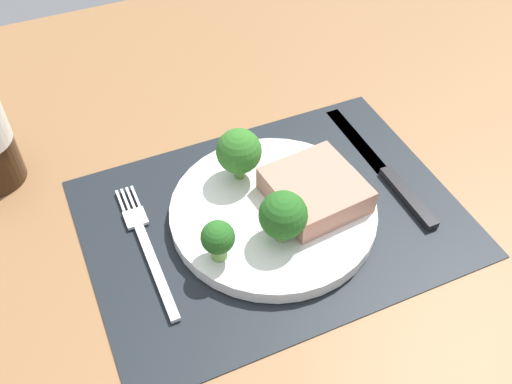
# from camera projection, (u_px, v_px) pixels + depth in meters

# --- Properties ---
(ground_plane) EXTENTS (1.40, 1.10, 0.03)m
(ground_plane) POSITION_uv_depth(u_px,v_px,m) (273.00, 227.00, 0.67)
(ground_plane) COLOR brown
(placemat) EXTENTS (0.41, 0.30, 0.00)m
(placemat) POSITION_uv_depth(u_px,v_px,m) (273.00, 217.00, 0.65)
(placemat) COLOR black
(placemat) RESTS_ON ground_plane
(plate) EXTENTS (0.23, 0.23, 0.02)m
(plate) POSITION_uv_depth(u_px,v_px,m) (273.00, 212.00, 0.65)
(plate) COLOR white
(plate) RESTS_ON placemat
(steak) EXTENTS (0.10, 0.11, 0.03)m
(steak) POSITION_uv_depth(u_px,v_px,m) (315.00, 190.00, 0.64)
(steak) COLOR tan
(steak) RESTS_ON plate
(broccoli_back_left) EXTENTS (0.05, 0.05, 0.06)m
(broccoli_back_left) POSITION_uv_depth(u_px,v_px,m) (239.00, 151.00, 0.65)
(broccoli_back_left) COLOR #5B8942
(broccoli_back_left) RESTS_ON plate
(broccoli_front_edge) EXTENTS (0.05, 0.05, 0.06)m
(broccoli_front_edge) POSITION_uv_depth(u_px,v_px,m) (283.00, 216.00, 0.59)
(broccoli_front_edge) COLOR #6B994C
(broccoli_front_edge) RESTS_ON plate
(broccoli_center) EXTENTS (0.03, 0.03, 0.05)m
(broccoli_center) POSITION_uv_depth(u_px,v_px,m) (218.00, 239.00, 0.57)
(broccoli_center) COLOR #6B994C
(broccoli_center) RESTS_ON plate
(fork) EXTENTS (0.02, 0.19, 0.01)m
(fork) POSITION_uv_depth(u_px,v_px,m) (147.00, 246.00, 0.62)
(fork) COLOR silver
(fork) RESTS_ON placemat
(knife) EXTENTS (0.02, 0.23, 0.01)m
(knife) POSITION_uv_depth(u_px,v_px,m) (387.00, 173.00, 0.70)
(knife) COLOR black
(knife) RESTS_ON placemat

